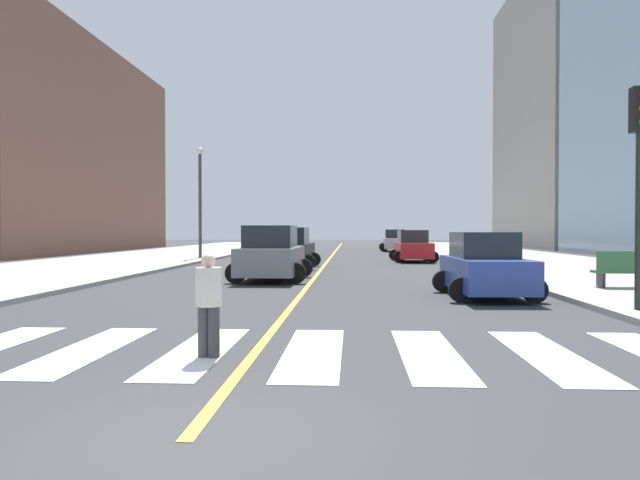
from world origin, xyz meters
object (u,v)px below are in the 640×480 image
object	(u,v)px
car_gray_nearest	(271,255)
traffic_light_near_corner	(639,154)
car_red_second	(413,247)
pedestrian_crossing	(209,300)
car_black_fifth	(290,249)
street_lamp	(200,192)
car_blue_fourth	(485,267)
park_bench	(625,270)
car_silver_third	(395,241)

from	to	relation	value
car_gray_nearest	traffic_light_near_corner	distance (m)	13.20
car_red_second	pedestrian_crossing	size ratio (longest dim) A/B	2.77
traffic_light_near_corner	car_black_fifth	bearing A→B (deg)	-59.69
pedestrian_crossing	car_gray_nearest	bearing A→B (deg)	-76.19
car_gray_nearest	street_lamp	world-z (taller)	street_lamp
car_blue_fourth	traffic_light_near_corner	size ratio (longest dim) A/B	0.85
car_blue_fourth	park_bench	bearing A→B (deg)	-163.06
car_black_fifth	street_lamp	xyz separation A→B (m)	(-6.55, 7.59, 3.36)
park_bench	pedestrian_crossing	size ratio (longest dim) A/B	1.15
car_gray_nearest	park_bench	bearing A→B (deg)	-17.12
car_silver_third	street_lamp	xyz separation A→B (m)	(-13.50, -16.60, 3.40)
car_gray_nearest	car_black_fifth	size ratio (longest dim) A/B	1.01
car_gray_nearest	car_silver_third	xyz separation A→B (m)	(6.90, 31.46, -0.05)
park_bench	street_lamp	xyz separation A→B (m)	(-18.04, 18.54, 3.63)
car_red_second	park_bench	world-z (taller)	car_red_second
car_gray_nearest	park_bench	distance (m)	12.02
car_gray_nearest	car_blue_fourth	xyz separation A→B (m)	(6.87, -5.20, -0.11)
car_gray_nearest	car_black_fifth	world-z (taller)	car_gray_nearest
traffic_light_near_corner	pedestrian_crossing	world-z (taller)	traffic_light_near_corner
pedestrian_crossing	street_lamp	size ratio (longest dim) A/B	0.22
car_blue_fourth	traffic_light_near_corner	bearing A→B (deg)	122.93
car_red_second	car_blue_fourth	distance (m)	18.96
car_blue_fourth	park_bench	size ratio (longest dim) A/B	2.33
car_gray_nearest	car_red_second	size ratio (longest dim) A/B	1.08
car_blue_fourth	park_bench	xyz separation A→B (m)	(4.57, 1.52, -0.18)
car_gray_nearest	car_black_fifth	distance (m)	7.28
car_gray_nearest	car_red_second	world-z (taller)	car_gray_nearest
car_blue_fourth	car_black_fifth	bearing A→B (deg)	-62.48
traffic_light_near_corner	pedestrian_crossing	xyz separation A→B (m)	(-8.48, -4.68, -2.74)
car_black_fifth	pedestrian_crossing	bearing A→B (deg)	-85.38
car_red_second	car_black_fifth	size ratio (longest dim) A/B	0.93
car_blue_fourth	car_gray_nearest	bearing A→B (deg)	-38.63
car_red_second	street_lamp	size ratio (longest dim) A/B	0.62
car_silver_third	street_lamp	bearing A→B (deg)	51.91
car_black_fifth	traffic_light_near_corner	distance (m)	18.91
park_bench	pedestrian_crossing	world-z (taller)	pedestrian_crossing
car_gray_nearest	car_silver_third	distance (m)	32.21
pedestrian_crossing	car_black_fifth	bearing A→B (deg)	-77.39
car_silver_third	car_black_fifth	bearing A→B (deg)	74.99
car_black_fifth	park_bench	distance (m)	15.88
car_silver_third	car_blue_fourth	size ratio (longest dim) A/B	1.06
car_black_fifth	traffic_light_near_corner	bearing A→B (deg)	-57.74
car_black_fifth	street_lamp	bearing A→B (deg)	132.71
car_gray_nearest	car_blue_fourth	world-z (taller)	car_gray_nearest
car_blue_fourth	car_red_second	bearing A→B (deg)	-91.14
street_lamp	car_black_fifth	bearing A→B (deg)	-49.23
traffic_light_near_corner	park_bench	bearing A→B (deg)	-111.37
car_silver_third	pedestrian_crossing	size ratio (longest dim) A/B	2.83
car_red_second	street_lamp	xyz separation A→B (m)	(-13.35, 1.10, 3.42)
car_blue_fourth	car_black_fifth	distance (m)	14.27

